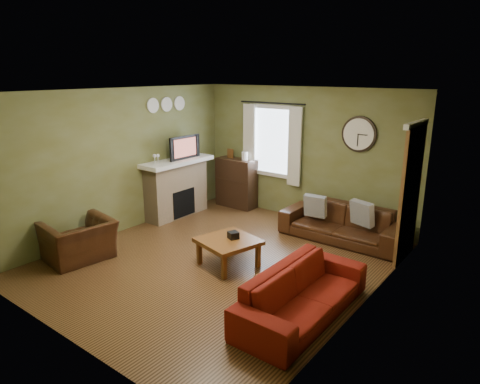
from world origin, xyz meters
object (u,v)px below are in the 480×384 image
Objects in this scene: sofa_brown at (342,223)px; armchair at (79,241)px; bookshelf at (236,183)px; sofa_red at (303,293)px; coffee_table at (228,252)px.

sofa_brown is 2.15× the size of armchair.
armchair is (-0.26, -3.70, -0.21)m from bookshelf.
bookshelf reaches higher than sofa_brown.
sofa_red is at bearing 109.06° from armchair.
bookshelf is 0.52× the size of sofa_red.
coffee_table is (-1.59, 0.54, -0.08)m from sofa_red.
bookshelf reaches higher than coffee_table.
sofa_brown is at bearing -8.99° from bookshelf.
coffee_table is at bearing 129.93° from armchair.
sofa_brown is at bearing 145.91° from armchair.
sofa_brown is 4.39m from armchair.
sofa_brown is (2.66, -0.42, -0.22)m from bookshelf.
coffee_table is at bearing 71.39° from sofa_red.
sofa_red is at bearing -41.79° from bookshelf.
sofa_red is 2.55× the size of coffee_table.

